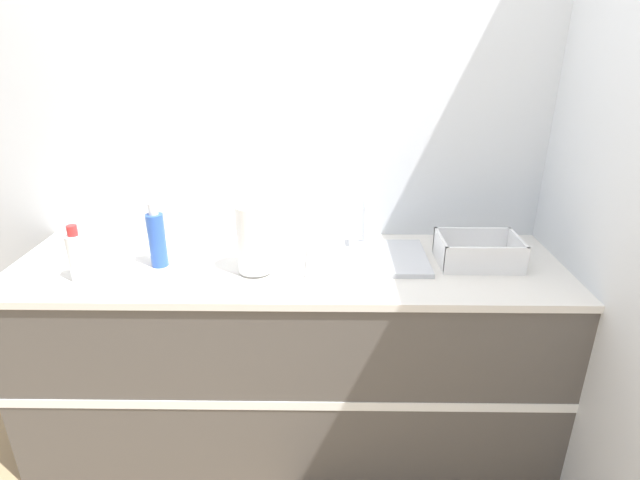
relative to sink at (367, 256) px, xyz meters
The scene contains 8 objects.
wall_back 0.60m from the sink, 136.24° to the left, with size 4.69×0.06×2.60m.
wall_right 0.93m from the sink, ahead, with size 0.06×2.66×2.60m.
counter_cabinet 0.57m from the sink, behind, with size 2.31×0.69×0.90m.
sink is the anchor object (origin of this frame).
paper_towel_roll 0.49m from the sink, 164.06° to the right, with size 0.14×0.14×0.28m.
dish_rack 0.46m from the sink, ahead, with size 0.33×0.23×0.12m.
bottle_white_spray 1.15m from the sink, 169.75° to the right, with size 0.07×0.07×0.23m.
bottle_blue 0.87m from the sink, behind, with size 0.07×0.07×0.27m.
Camera 1 is at (0.16, -1.56, 1.79)m, focal length 28.00 mm.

